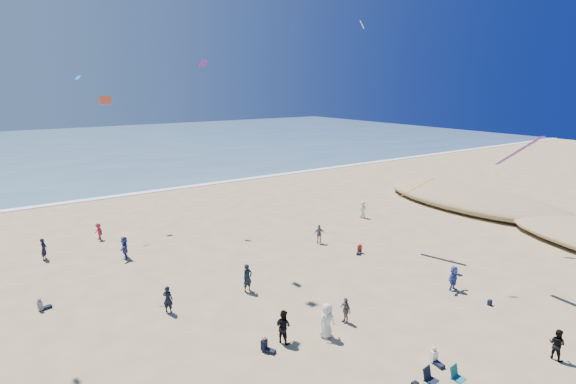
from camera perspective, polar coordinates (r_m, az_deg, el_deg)
ocean at (r=106.84m, az=-28.57°, el=4.71°), size 220.00×100.00×0.06m
surf_line at (r=58.01m, az=-22.93°, el=-0.76°), size 220.00×1.20×0.08m
standing_flyers at (r=30.33m, az=-4.37°, el=-10.58°), size 35.65×32.35×1.92m
seated_group at (r=26.09m, az=2.76°, el=-15.88°), size 23.38×22.08×0.84m
navy_bag at (r=30.99m, az=24.24°, el=-12.68°), size 0.28×0.18×0.34m
kites_aloft at (r=30.43m, az=9.29°, el=14.01°), size 40.71×44.01×30.97m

